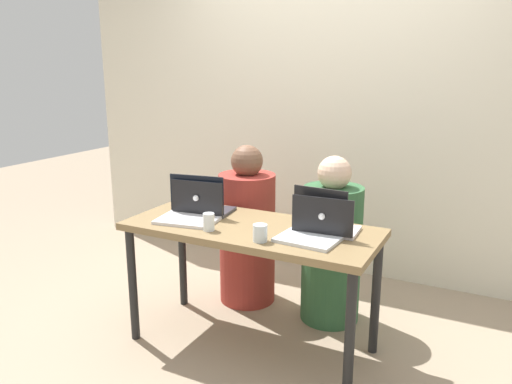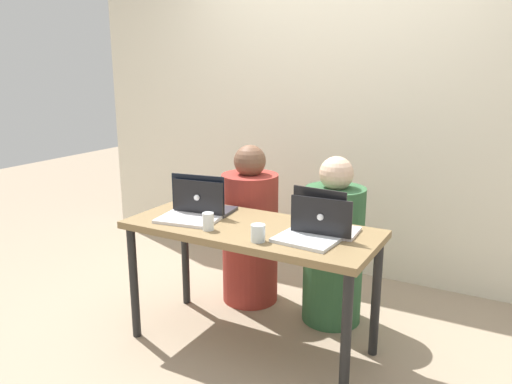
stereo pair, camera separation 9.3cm
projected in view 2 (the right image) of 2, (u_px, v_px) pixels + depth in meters
The scene contains 11 objects.
ground_plane at pixel (251, 344), 2.93m from camera, with size 12.00×12.00×0.00m, color gray.
back_wall at pixel (339, 115), 3.79m from camera, with size 4.50×0.10×2.45m, color beige.
desk at pixel (251, 240), 2.77m from camera, with size 1.41×0.60×0.73m.
person_on_left at pixel (250, 233), 3.39m from camera, with size 0.42×0.42×1.09m.
person_on_right at pixel (333, 250), 3.11m from camera, with size 0.44×0.44×1.06m.
laptop_back_right at pixel (325, 225), 2.61m from camera, with size 0.34×0.26×0.21m.
laptop_front_right at pixel (311, 228), 2.54m from camera, with size 0.32×0.30×0.24m.
laptop_back_left at pixel (204, 205), 2.99m from camera, with size 0.35×0.27×0.21m.
laptop_front_left at pixel (192, 210), 2.88m from camera, with size 0.37×0.30×0.24m.
water_glass_left at pixel (208, 223), 2.67m from camera, with size 0.06×0.06×0.10m.
water_glass_right at pixel (258, 234), 2.50m from camera, with size 0.07×0.07×0.09m.
Camera 2 is at (1.30, -2.28, 1.59)m, focal length 35.00 mm.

